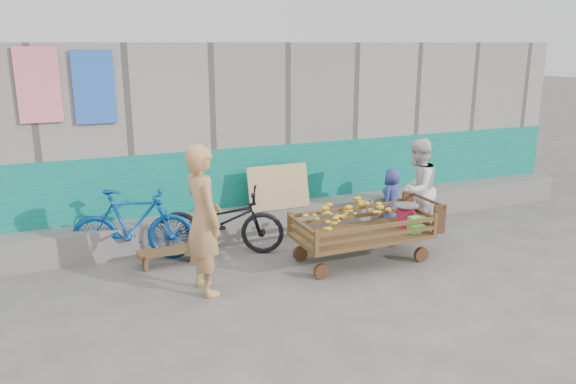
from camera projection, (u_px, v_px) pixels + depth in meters
name	position (u px, v px, depth m)	size (l,w,h in m)	color
ground	(323.00, 294.00, 6.92)	(80.00, 80.00, 0.00)	#524E4A
building_wall	(226.00, 130.00, 10.15)	(12.00, 3.50, 3.00)	gray
banana_cart	(360.00, 221.00, 7.79)	(2.05, 0.94, 0.88)	#503B1A
bench	(171.00, 253.00, 7.78)	(0.91, 0.27, 0.23)	#503B1A
vendor_man	(203.00, 220.00, 6.76)	(0.68, 0.44, 1.86)	tan
woman	(417.00, 189.00, 8.71)	(0.77, 0.60, 1.58)	silver
child	(392.00, 197.00, 9.40)	(0.48, 0.31, 0.98)	#39458F
bicycle_dark	(221.00, 221.00, 8.16)	(0.64, 1.84, 0.97)	black
bicycle_blue	(133.00, 225.00, 7.88)	(0.49, 1.72, 1.03)	#093D92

